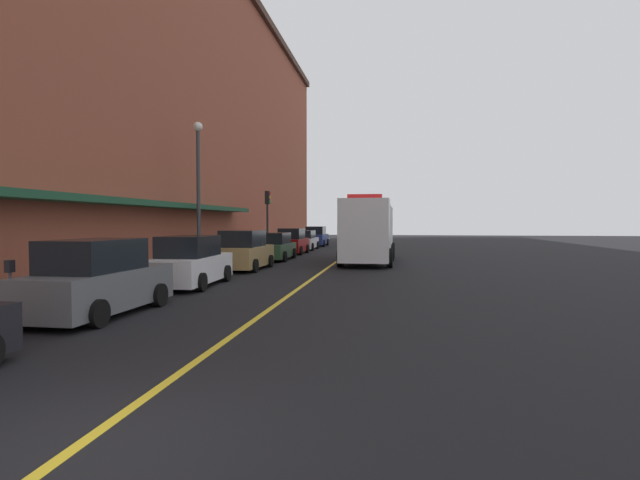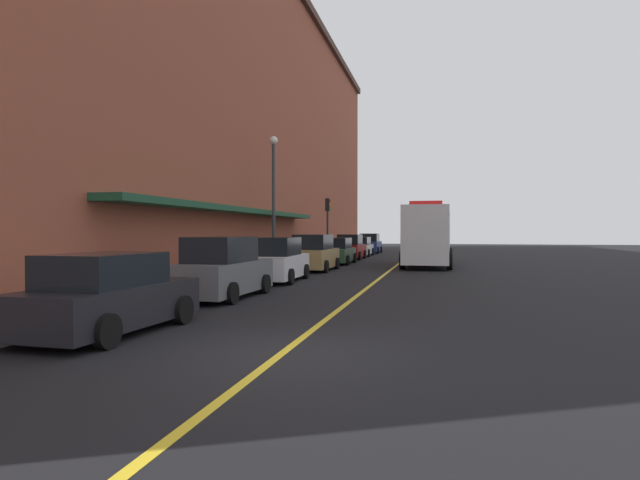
% 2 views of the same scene
% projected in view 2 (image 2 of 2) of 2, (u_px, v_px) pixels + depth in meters
% --- Properties ---
extents(ground_plane, '(112.00, 112.00, 0.00)m').
position_uv_depth(ground_plane, '(398.00, 264.00, 33.47)').
color(ground_plane, black).
extents(sidewalk_left, '(2.40, 70.00, 0.15)m').
position_uv_depth(sidewalk_left, '(303.00, 262.00, 34.85)').
color(sidewalk_left, gray).
rests_on(sidewalk_left, ground).
extents(lane_center_stripe, '(0.16, 70.00, 0.01)m').
position_uv_depth(lane_center_stripe, '(398.00, 264.00, 33.47)').
color(lane_center_stripe, gold).
rests_on(lane_center_stripe, ground).
extents(brick_building_left, '(13.68, 64.00, 19.57)m').
position_uv_depth(brick_building_left, '(191.00, 116.00, 35.37)').
color(brick_building_left, brown).
rests_on(brick_building_left, ground).
extents(parked_car_0, '(2.12, 4.33, 1.64)m').
position_uv_depth(parked_car_0, '(109.00, 296.00, 10.79)').
color(parked_car_0, black).
rests_on(parked_car_0, ground).
extents(parked_car_1, '(2.00, 4.52, 1.92)m').
position_uv_depth(parked_car_1, '(223.00, 270.00, 16.59)').
color(parked_car_1, '#595B60').
rests_on(parked_car_1, ground).
extents(parked_car_2, '(2.12, 4.61, 1.84)m').
position_uv_depth(parked_car_2, '(277.00, 261.00, 22.11)').
color(parked_car_2, silver).
rests_on(parked_car_2, ground).
extents(parked_car_3, '(2.13, 4.42, 1.92)m').
position_uv_depth(parked_car_3, '(314.00, 254.00, 28.09)').
color(parked_car_3, '#A5844C').
rests_on(parked_car_3, ground).
extents(parked_car_4, '(2.11, 4.69, 1.68)m').
position_uv_depth(parked_car_4, '(336.00, 252.00, 34.00)').
color(parked_car_4, '#2D5133').
rests_on(parked_car_4, ground).
extents(parked_car_5, '(1.98, 4.14, 1.86)m').
position_uv_depth(parked_car_5, '(350.00, 248.00, 39.48)').
color(parked_car_5, maroon).
rests_on(parked_car_5, ground).
extents(parked_car_6, '(2.01, 4.91, 1.61)m').
position_uv_depth(parked_car_6, '(360.00, 247.00, 44.73)').
color(parked_car_6, silver).
rests_on(parked_car_6, ground).
extents(parked_car_7, '(2.05, 4.47, 1.88)m').
position_uv_depth(parked_car_7, '(370.00, 244.00, 50.83)').
color(parked_car_7, navy).
rests_on(parked_car_7, ground).
extents(box_truck, '(2.97, 9.49, 3.74)m').
position_uv_depth(box_truck, '(428.00, 236.00, 32.06)').
color(box_truck, silver).
rests_on(box_truck, ground).
extents(parking_meter_0, '(0.14, 0.18, 1.33)m').
position_uv_depth(parking_meter_0, '(186.00, 263.00, 17.02)').
color(parking_meter_0, '#4C4C51').
rests_on(parking_meter_0, sidewalk_left).
extents(parking_meter_1, '(0.14, 0.18, 1.33)m').
position_uv_depth(parking_meter_1, '(271.00, 253.00, 25.51)').
color(parking_meter_1, '#4C4C51').
rests_on(parking_meter_1, sidewalk_left).
extents(parking_meter_2, '(0.14, 0.18, 1.33)m').
position_uv_depth(parking_meter_2, '(291.00, 250.00, 28.98)').
color(parking_meter_2, '#4C4C51').
rests_on(parking_meter_2, sidewalk_left).
extents(parking_meter_3, '(0.14, 0.18, 1.33)m').
position_uv_depth(parking_meter_3, '(163.00, 266.00, 15.59)').
color(parking_meter_3, '#4C4C51').
rests_on(parking_meter_3, sidewalk_left).
extents(street_lamp_left, '(0.44, 0.44, 6.94)m').
position_uv_depth(street_lamp_left, '(274.00, 187.00, 27.82)').
color(street_lamp_left, '#33383D').
rests_on(street_lamp_left, sidewalk_left).
extents(traffic_light_near, '(0.38, 0.36, 4.30)m').
position_uv_depth(traffic_light_near, '(328.00, 216.00, 37.97)').
color(traffic_light_near, '#232326').
rests_on(traffic_light_near, sidewalk_left).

